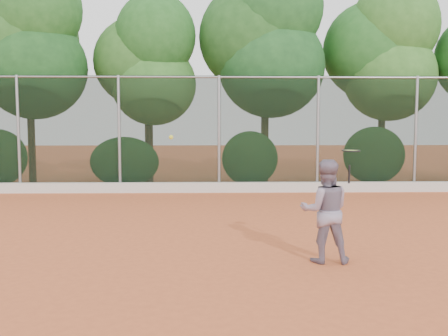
{
  "coord_description": "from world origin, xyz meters",
  "views": [
    {
      "loc": [
        -0.23,
        -8.08,
        2.05
      ],
      "look_at": [
        0.0,
        1.0,
        1.25
      ],
      "focal_mm": 40.0,
      "sensor_mm": 36.0,
      "label": 1
    }
  ],
  "objects": [
    {
      "name": "ground",
      "position": [
        0.0,
        0.0,
        0.0
      ],
      "size": [
        80.0,
        80.0,
        0.0
      ],
      "primitive_type": "plane",
      "color": "#C5592E",
      "rests_on": "ground"
    },
    {
      "name": "concrete_curb",
      "position": [
        0.0,
        6.82,
        0.15
      ],
      "size": [
        24.0,
        0.2,
        0.3
      ],
      "primitive_type": "cube",
      "color": "beige",
      "rests_on": "ground"
    },
    {
      "name": "tennis_player",
      "position": [
        1.46,
        -0.81,
        0.77
      ],
      "size": [
        0.79,
        0.63,
        1.53
      ],
      "primitive_type": "imported",
      "rotation": [
        0.0,
        0.0,
        3.07
      ],
      "color": "gray",
      "rests_on": "ground"
    },
    {
      "name": "chainlink_fence",
      "position": [
        -0.0,
        7.0,
        1.86
      ],
      "size": [
        24.09,
        0.09,
        3.5
      ],
      "color": "black",
      "rests_on": "ground"
    },
    {
      "name": "foliage_backdrop",
      "position": [
        -0.55,
        8.98,
        4.4
      ],
      "size": [
        23.7,
        3.63,
        7.55
      ],
      "color": "#422819",
      "rests_on": "ground"
    },
    {
      "name": "tennis_racket",
      "position": [
        1.8,
        -0.89,
        1.63
      ],
      "size": [
        0.29,
        0.29,
        0.5
      ],
      "color": "black",
      "rests_on": "ground"
    },
    {
      "name": "tennis_ball_in_flight",
      "position": [
        -0.8,
        -1.03,
        1.87
      ],
      "size": [
        0.06,
        0.06,
        0.06
      ],
      "color": "yellow",
      "rests_on": "ground"
    }
  ]
}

